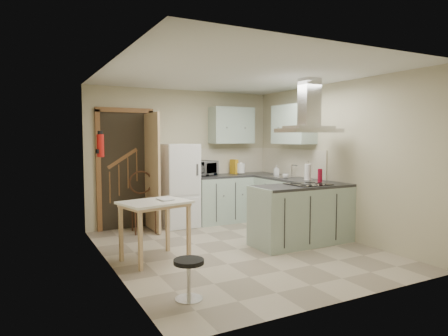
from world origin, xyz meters
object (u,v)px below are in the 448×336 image
stool (189,279)px  microwave (203,168)px  drop_leaf_table (155,231)px  fridge (179,185)px  extractor_hood (309,131)px  bentwood_chair (144,205)px  peninsula (302,214)px

stool → microwave: bearing=62.9°
drop_leaf_table → stool: (-0.10, -1.39, -0.19)m
fridge → extractor_hood: bearing=-56.2°
drop_leaf_table → bentwood_chair: (0.32, 1.60, 0.08)m
fridge → bentwood_chair: (-0.71, -0.15, -0.28)m
extractor_hood → peninsula: bearing=180.0°
peninsula → bentwood_chair: 2.66m
drop_leaf_table → stool: drop_leaf_table is taller
peninsula → extractor_hood: (0.10, 0.00, 1.27)m
peninsula → microwave: bearing=109.1°
fridge → drop_leaf_table: size_ratio=1.79×
peninsula → stool: (-2.35, -1.15, -0.24)m
fridge → peninsula: (1.22, -1.98, -0.30)m
extractor_hood → drop_leaf_table: extractor_hood is taller
bentwood_chair → fridge: bearing=18.3°
fridge → drop_leaf_table: 2.05m
fridge → extractor_hood: extractor_hood is taller
microwave → peninsula: bearing=-94.0°
peninsula → extractor_hood: 1.27m
stool → fridge: bearing=70.2°
drop_leaf_table → extractor_hood: bearing=-19.0°
microwave → extractor_hood: bearing=-91.6°
extractor_hood → bentwood_chair: extractor_hood is taller
microwave → drop_leaf_table: bearing=-153.3°
fridge → microwave: fridge is taller
extractor_hood → microwave: size_ratio=1.80×
peninsula → drop_leaf_table: 2.26m
extractor_hood → microwave: 2.31m
drop_leaf_table → stool: size_ratio=2.04×
extractor_hood → drop_leaf_table: (-2.35, 0.24, -1.33)m
peninsula → stool: 2.63m
drop_leaf_table → fridge: bearing=46.3°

